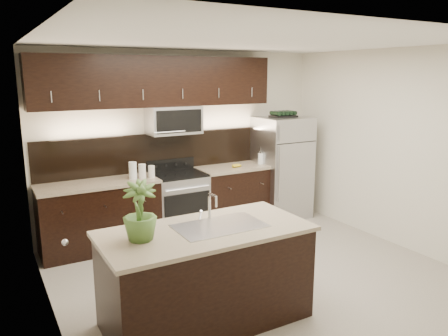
% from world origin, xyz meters
% --- Properties ---
extents(ground, '(4.50, 4.50, 0.00)m').
position_xyz_m(ground, '(0.00, 0.00, 0.00)').
color(ground, gray).
rests_on(ground, ground).
extents(room_walls, '(4.52, 4.02, 2.71)m').
position_xyz_m(room_walls, '(-0.11, -0.04, 1.70)').
color(room_walls, beige).
rests_on(room_walls, ground).
extents(counter_run, '(3.51, 0.65, 0.94)m').
position_xyz_m(counter_run, '(-0.46, 1.69, 0.47)').
color(counter_run, black).
rests_on(counter_run, ground).
extents(upper_fixtures, '(3.49, 0.40, 1.66)m').
position_xyz_m(upper_fixtures, '(-0.43, 1.84, 2.14)').
color(upper_fixtures, black).
rests_on(upper_fixtures, counter_run).
extents(island, '(1.96, 0.96, 0.94)m').
position_xyz_m(island, '(-0.98, -0.62, 0.47)').
color(island, black).
rests_on(island, ground).
extents(sink_faucet, '(0.84, 0.50, 0.28)m').
position_xyz_m(sink_faucet, '(-0.83, -0.61, 0.96)').
color(sink_faucet, silver).
rests_on(sink_faucet, island).
extents(refrigerator, '(0.80, 0.73, 1.67)m').
position_xyz_m(refrigerator, '(1.59, 1.63, 0.83)').
color(refrigerator, '#B2B2B7').
rests_on(refrigerator, ground).
extents(wine_rack, '(0.41, 0.26, 0.10)m').
position_xyz_m(wine_rack, '(1.59, 1.63, 1.71)').
color(wine_rack, black).
rests_on(wine_rack, refrigerator).
extents(plant, '(0.37, 0.37, 0.52)m').
position_xyz_m(plant, '(-1.59, -0.59, 1.20)').
color(plant, '#3F6127').
rests_on(plant, island).
extents(canisters, '(0.35, 0.14, 0.24)m').
position_xyz_m(canisters, '(-0.84, 1.62, 1.04)').
color(canisters, silver).
rests_on(canisters, counter_run).
extents(french_press, '(0.09, 0.09, 0.27)m').
position_xyz_m(french_press, '(1.17, 1.64, 1.04)').
color(french_press, silver).
rests_on(french_press, counter_run).
extents(bananas, '(0.18, 0.15, 0.05)m').
position_xyz_m(bananas, '(0.65, 1.61, 0.97)').
color(bananas, gold).
rests_on(bananas, counter_run).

